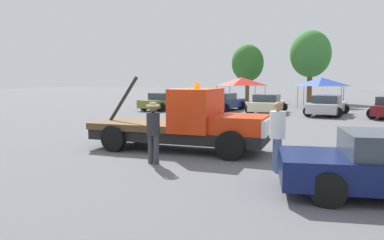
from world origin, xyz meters
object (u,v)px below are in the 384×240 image
at_px(parked_car_navy, 223,102).
at_px(tree_center, 310,54).
at_px(parked_car_cream, 267,104).
at_px(canopy_tent_red, 242,81).
at_px(tow_truck, 189,124).
at_px(parked_car_olive, 166,102).
at_px(parked_car_silver, 327,106).
at_px(person_near_truck, 277,132).
at_px(tree_left, 248,63).
at_px(person_at_hood, 153,128).
at_px(canopy_tent_blue, 322,82).

distance_m(parked_car_navy, tree_center, 15.08).
bearing_deg(parked_car_cream, canopy_tent_red, 28.10).
xyz_separation_m(tow_truck, canopy_tent_red, (-4.92, 21.45, 1.29)).
relative_size(parked_car_navy, parked_car_cream, 1.11).
xyz_separation_m(parked_car_olive, parked_car_cream, (7.89, 0.58, -0.00)).
xyz_separation_m(parked_car_navy, parked_car_silver, (7.56, -0.49, 0.00)).
xyz_separation_m(person_near_truck, parked_car_cream, (-4.31, 16.61, -0.41)).
xyz_separation_m(parked_car_cream, tree_left, (-5.40, 13.16, 3.46)).
bearing_deg(parked_car_cream, parked_car_silver, -91.04).
relative_size(person_at_hood, parked_car_cream, 0.40).
height_order(parked_car_olive, tree_center, tree_center).
distance_m(person_at_hood, parked_car_silver, 17.58).
height_order(parked_car_cream, tree_center, tree_center).
xyz_separation_m(person_near_truck, parked_car_olive, (-12.21, 16.03, -0.41)).
relative_size(person_near_truck, parked_car_cream, 0.42).
xyz_separation_m(tow_truck, parked_car_silver, (3.03, 15.09, -0.26)).
bearing_deg(person_near_truck, parked_car_silver, -117.83).
bearing_deg(tree_center, canopy_tent_blue, -74.38).
relative_size(parked_car_cream, parked_car_silver, 0.89).
distance_m(parked_car_olive, parked_car_navy, 4.51).
bearing_deg(person_at_hood, tree_center, -171.24).
xyz_separation_m(parked_car_cream, canopy_tent_blue, (2.84, 7.55, 1.54)).
distance_m(person_near_truck, parked_car_silver, 16.76).
relative_size(canopy_tent_red, canopy_tent_blue, 1.02).
bearing_deg(parked_car_silver, person_near_truck, -174.59).
bearing_deg(parked_car_navy, tree_left, 12.02).
bearing_deg(person_at_hood, canopy_tent_blue, -175.67).
height_order(person_at_hood, tree_center, tree_center).
bearing_deg(parked_car_olive, person_near_truck, -132.85).
bearing_deg(parked_car_olive, tree_center, -20.66).
relative_size(canopy_tent_red, tree_left, 0.58).
bearing_deg(parked_car_navy, tree_center, -14.44).
distance_m(tow_truck, canopy_tent_red, 22.05).
distance_m(tow_truck, parked_car_silver, 15.40).
bearing_deg(canopy_tent_blue, person_at_hood, -94.45).
distance_m(person_at_hood, canopy_tent_blue, 24.80).
distance_m(parked_car_cream, canopy_tent_blue, 8.21).
distance_m(parked_car_olive, tree_left, 14.39).
height_order(canopy_tent_red, tree_left, tree_left).
bearing_deg(person_near_truck, parked_car_olive, -81.58).
xyz_separation_m(parked_car_silver, canopy_tent_red, (-7.95, 6.36, 1.55)).
relative_size(person_near_truck, canopy_tent_blue, 0.53).
bearing_deg(parked_car_olive, canopy_tent_blue, -42.99).
xyz_separation_m(canopy_tent_blue, tree_left, (-8.24, 5.61, 1.92)).
height_order(parked_car_navy, tree_center, tree_center).
bearing_deg(parked_car_navy, person_near_truck, -151.89).
bearing_deg(tow_truck, parked_car_olive, 116.73).
distance_m(canopy_tent_blue, tree_left, 10.15).
bearing_deg(tree_left, tree_center, 10.86).
xyz_separation_m(canopy_tent_red, tree_center, (4.87, 7.87, 2.78)).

